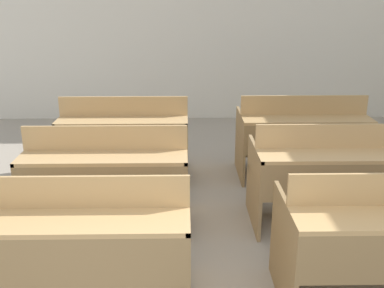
# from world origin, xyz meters

# --- Properties ---
(wall_back) EXTENTS (6.80, 0.06, 2.93)m
(wall_back) POSITION_xyz_m (0.00, 6.21, 1.47)
(wall_back) COLOR white
(wall_back) RESTS_ON ground_plane
(bench_front_left) EXTENTS (1.34, 0.70, 0.90)m
(bench_front_left) POSITION_xyz_m (-0.92, 1.55, 0.48)
(bench_front_left) COLOR #94754B
(bench_front_left) RESTS_ON ground_plane
(bench_second_left) EXTENTS (1.34, 0.70, 0.90)m
(bench_second_left) POSITION_xyz_m (-0.92, 2.61, 0.48)
(bench_second_left) COLOR #987A4F
(bench_second_left) RESTS_ON ground_plane
(bench_second_right) EXTENTS (1.34, 0.70, 0.90)m
(bench_second_right) POSITION_xyz_m (0.98, 2.62, 0.48)
(bench_second_right) COLOR #9A7C51
(bench_second_right) RESTS_ON ground_plane
(bench_third_left) EXTENTS (1.34, 0.70, 0.90)m
(bench_third_left) POSITION_xyz_m (-0.91, 3.70, 0.48)
(bench_third_left) COLOR #96774D
(bench_third_left) RESTS_ON ground_plane
(bench_third_right) EXTENTS (1.34, 0.70, 0.90)m
(bench_third_right) POSITION_xyz_m (1.00, 3.71, 0.48)
(bench_third_right) COLOR olive
(bench_third_right) RESTS_ON ground_plane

